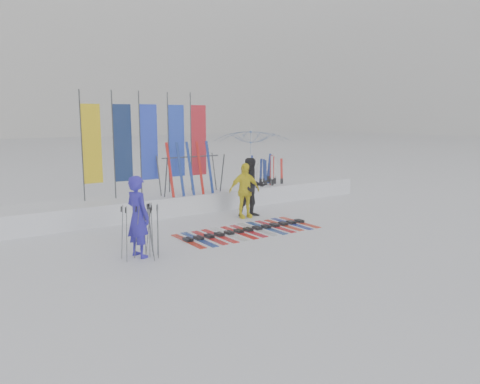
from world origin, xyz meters
TOP-DOWN VIEW (x-y plane):
  - ground at (0.00, 0.00)m, footprint 120.00×120.00m
  - snow_bank at (0.00, 4.60)m, footprint 14.00×1.60m
  - person_blue at (-3.14, 0.65)m, footprint 0.57×0.74m
  - person_black at (1.32, 2.60)m, footprint 0.99×0.84m
  - person_yellow at (1.04, 2.59)m, footprint 1.04×0.59m
  - tent_canopy at (3.48, 5.53)m, footprint 3.72×3.75m
  - ski_row at (0.16, 1.14)m, footprint 3.81×1.69m
  - pole_cluster at (-3.05, 0.48)m, footprint 0.78×0.64m
  - feather_flags at (-1.04, 4.79)m, footprint 4.10×0.26m
  - ski_rack at (0.11, 4.20)m, footprint 2.04×0.80m
  - upright_skis at (3.30, 4.41)m, footprint 1.49×0.94m

SIDE VIEW (x-z plane):
  - ground at x=0.00m, z-range 0.00..0.00m
  - ski_row at x=0.16m, z-range 0.00..0.07m
  - snow_bank at x=0.00m, z-range 0.00..0.60m
  - pole_cluster at x=-3.05m, z-range -0.02..1.20m
  - upright_skis at x=3.30m, z-range -0.04..1.65m
  - person_yellow at x=1.04m, z-range 0.00..1.67m
  - person_blue at x=-3.14m, z-range 0.00..1.80m
  - person_black at x=1.32m, z-range 0.00..1.80m
  - tent_canopy at x=3.48m, z-range 0.00..2.63m
  - ski_rack at x=0.11m, z-range 0.77..2.00m
  - feather_flags at x=-1.04m, z-range 0.64..3.84m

